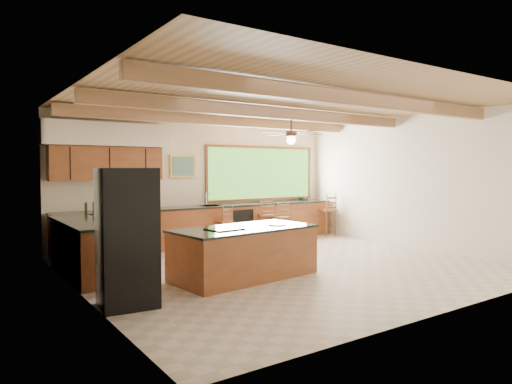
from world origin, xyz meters
TOP-DOWN VIEW (x-y plane):
  - ground at (0.00, 0.00)m, footprint 7.20×7.20m
  - room_shell at (-0.17, 0.65)m, footprint 7.27×6.54m
  - counter_run at (-0.82, 2.52)m, footprint 7.12×3.10m
  - island at (-1.11, -0.29)m, footprint 2.50×1.38m
  - refrigerator at (-3.22, -0.73)m, footprint 0.77×0.75m
  - bar_stool_a at (0.10, 2.40)m, footprint 0.36×0.36m
  - bar_stool_b at (1.30, 2.39)m, footprint 0.52×0.52m
  - bar_stool_c at (1.67, 2.29)m, footprint 0.43×0.43m
  - bar_stool_d at (3.30, 2.39)m, footprint 0.42×0.42m

SIDE VIEW (x-z plane):
  - ground at x=0.00m, z-range 0.00..0.00m
  - island at x=-1.11m, z-range -0.01..0.84m
  - counter_run at x=-0.82m, z-range -0.15..1.08m
  - bar_stool_a at x=0.10m, z-range 0.09..1.04m
  - bar_stool_c at x=1.67m, z-range 0.09..1.08m
  - bar_stool_b at x=1.30m, z-range 0.10..1.19m
  - bar_stool_d at x=3.30m, z-range 0.10..1.22m
  - refrigerator at x=-3.22m, z-range 0.00..1.81m
  - room_shell at x=-0.17m, z-range 0.70..3.72m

